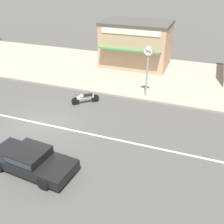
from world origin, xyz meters
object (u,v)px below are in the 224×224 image
motorcycle_0 (85,98)px  street_clock (148,59)px  sedan_black_0 (31,159)px  shopfront_mid_block (136,44)px

motorcycle_0 → street_clock: 5.11m
sedan_black_0 → shopfront_mid_block: (0.64, 15.89, 1.65)m
motorcycle_0 → shopfront_mid_block: (1.16, 8.82, 1.76)m
sedan_black_0 → motorcycle_0: sedan_black_0 is taller
street_clock → shopfront_mid_block: size_ratio=0.59×
sedan_black_0 → street_clock: street_clock is taller
sedan_black_0 → motorcycle_0: (-0.52, 7.07, -0.11)m
sedan_black_0 → motorcycle_0: 7.09m
motorcycle_0 → shopfront_mid_block: 9.07m
sedan_black_0 → street_clock: bearing=71.2°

